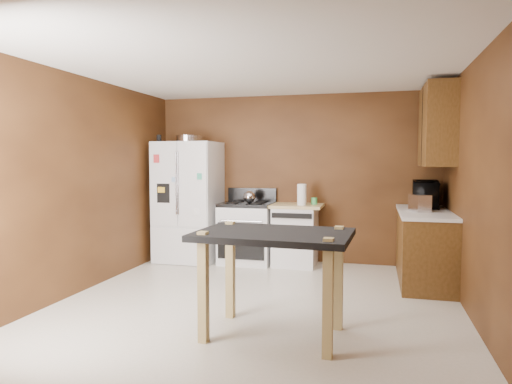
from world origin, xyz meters
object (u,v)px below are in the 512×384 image
at_px(roasting_pan, 189,139).
at_px(pen_cup, 159,138).
at_px(paper_towel, 302,195).
at_px(refrigerator, 188,202).
at_px(kettle, 249,197).
at_px(gas_range, 247,232).
at_px(island, 274,247).
at_px(toaster, 420,203).
at_px(green_canister, 314,201).
at_px(microwave, 425,195).
at_px(dishwasher, 295,234).

height_order(roasting_pan, pen_cup, pen_cup).
distance_m(paper_towel, refrigerator, 1.74).
bearing_deg(kettle, gas_range, 133.20).
relative_size(refrigerator, island, 1.33).
bearing_deg(pen_cup, paper_towel, 3.17).
xyz_separation_m(toaster, island, (-1.37, -2.09, -0.23)).
distance_m(roasting_pan, green_canister, 2.09).
xyz_separation_m(paper_towel, toaster, (1.54, -0.50, -0.04)).
height_order(toaster, refrigerator, refrigerator).
xyz_separation_m(kettle, paper_towel, (0.78, -0.02, 0.05)).
xyz_separation_m(pen_cup, microwave, (3.80, 0.12, -0.79)).
relative_size(roasting_pan, microwave, 0.68).
height_order(green_canister, island, green_canister).
height_order(pen_cup, microwave, pen_cup).
distance_m(green_canister, refrigerator, 1.90).
bearing_deg(dishwasher, pen_cup, -173.95).
distance_m(roasting_pan, kettle, 1.28).
xyz_separation_m(roasting_pan, paper_towel, (1.72, -0.03, -0.81)).
xyz_separation_m(pen_cup, island, (2.31, -2.48, -1.07)).
bearing_deg(green_canister, kettle, -171.76).
xyz_separation_m(roasting_pan, green_canister, (1.88, 0.12, -0.91)).
xyz_separation_m(roasting_pan, kettle, (0.95, -0.01, -0.86)).
height_order(microwave, gas_range, microwave).
distance_m(refrigerator, gas_range, 1.01).
distance_m(kettle, gas_range, 0.53).
distance_m(microwave, gas_range, 2.55).
distance_m(gas_range, island, 2.86).
xyz_separation_m(microwave, gas_range, (-2.48, 0.07, -0.60)).
height_order(pen_cup, island, pen_cup).
height_order(pen_cup, refrigerator, pen_cup).
bearing_deg(dishwasher, gas_range, -178.06).
height_order(refrigerator, dishwasher, refrigerator).
bearing_deg(microwave, paper_towel, 93.43).
relative_size(green_canister, dishwasher, 0.11).
xyz_separation_m(green_canister, island, (0.01, -2.75, -0.16)).
bearing_deg(island, microwave, 60.26).
distance_m(dishwasher, island, 2.73).
bearing_deg(refrigerator, island, -53.85).
bearing_deg(microwave, roasting_pan, 92.76).
relative_size(roasting_pan, island, 0.29).
xyz_separation_m(paper_towel, island, (0.17, -2.59, -0.26)).
xyz_separation_m(green_canister, gas_range, (-0.98, -0.08, -0.48)).
relative_size(gas_range, dishwasher, 1.24).
bearing_deg(roasting_pan, toaster, -9.34).
xyz_separation_m(paper_towel, microwave, (1.65, 0.01, 0.02)).
relative_size(green_canister, microwave, 0.17).
bearing_deg(kettle, paper_towel, -1.61).
bearing_deg(paper_towel, toaster, -18.08).
relative_size(roasting_pan, refrigerator, 0.22).
relative_size(roasting_pan, gas_range, 0.36).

